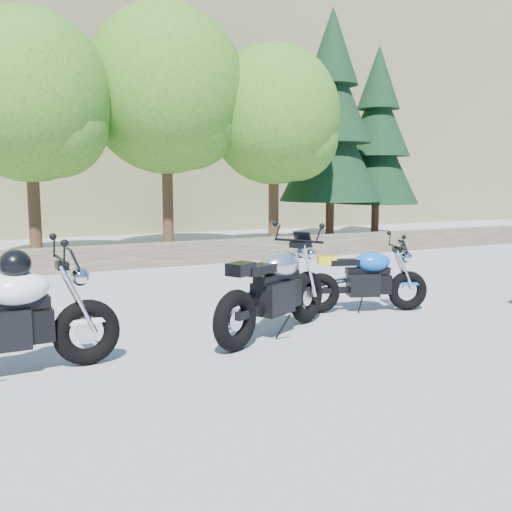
{
  "coord_description": "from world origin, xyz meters",
  "views": [
    {
      "loc": [
        -3.56,
        -6.86,
        1.92
      ],
      "look_at": [
        0.2,
        1.0,
        0.75
      ],
      "focal_mm": 40.0,
      "sensor_mm": 36.0,
      "label": 1
    }
  ],
  "objects": [
    {
      "name": "ground",
      "position": [
        0.0,
        0.0,
        0.0
      ],
      "size": [
        90.0,
        90.0,
        0.0
      ],
      "primitive_type": "plane",
      "color": "gray",
      "rests_on": "ground"
    },
    {
      "name": "tree_decid_left",
      "position": [
        -2.39,
        7.14,
        3.63
      ],
      "size": [
        3.67,
        3.67,
        5.62
      ],
      "color": "#382314",
      "rests_on": "ground"
    },
    {
      "name": "silver_bike",
      "position": [
        -0.37,
        -0.74,
        0.56
      ],
      "size": [
        2.08,
        1.27,
        1.15
      ],
      "rotation": [
        0.0,
        0.0,
        0.51
      ],
      "color": "black",
      "rests_on": "ground"
    },
    {
      "name": "hillside",
      "position": [
        3.0,
        28.0,
        7.5
      ],
      "size": [
        80.0,
        30.0,
        15.0
      ],
      "primitive_type": "cube",
      "color": "olive",
      "rests_on": "ground"
    },
    {
      "name": "conifer_far",
      "position": [
        8.4,
        8.8,
        3.27
      ],
      "size": [
        2.82,
        2.82,
        6.27
      ],
      "color": "#382314",
      "rests_on": "ground"
    },
    {
      "name": "white_bike",
      "position": [
        -3.46,
        -0.94,
        0.61
      ],
      "size": [
        2.27,
        0.72,
        1.25
      ],
      "rotation": [
        0.0,
        0.0,
        0.04
      ],
      "color": "black",
      "rests_on": "ground"
    },
    {
      "name": "tree_decid_right",
      "position": [
        3.71,
        6.94,
        3.5
      ],
      "size": [
        3.54,
        3.54,
        5.41
      ],
      "color": "#382314",
      "rests_on": "ground"
    },
    {
      "name": "blue_bike",
      "position": [
        1.41,
        -0.17,
        0.47
      ],
      "size": [
        1.87,
        0.81,
        0.96
      ],
      "rotation": [
        0.0,
        0.0,
        -0.32
      ],
      "color": "black",
      "rests_on": "ground"
    },
    {
      "name": "stone_wall",
      "position": [
        0.0,
        5.5,
        0.25
      ],
      "size": [
        22.0,
        0.55,
        0.5
      ],
      "primitive_type": "cube",
      "color": "#483D30",
      "rests_on": "ground"
    },
    {
      "name": "tree_decid_mid",
      "position": [
        0.91,
        7.54,
        4.04
      ],
      "size": [
        4.08,
        4.08,
        6.24
      ],
      "color": "#382314",
      "rests_on": "ground"
    },
    {
      "name": "conifer_near",
      "position": [
        6.2,
        8.2,
        3.68
      ],
      "size": [
        3.17,
        3.17,
        7.06
      ],
      "color": "#382314",
      "rests_on": "ground"
    }
  ]
}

